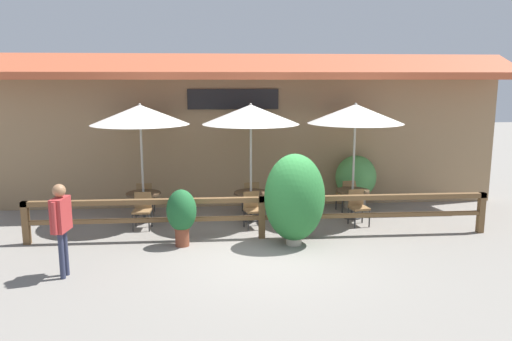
% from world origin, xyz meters
% --- Properties ---
extents(ground_plane, '(60.00, 60.00, 0.00)m').
position_xyz_m(ground_plane, '(0.00, 0.00, 0.00)').
color(ground_plane, gray).
extents(building_facade, '(14.28, 1.49, 4.23)m').
position_xyz_m(building_facade, '(-0.00, 4.10, 2.17)').
color(building_facade, '#997A56').
rests_on(building_facade, ground).
extents(patio_railing, '(10.40, 0.14, 0.95)m').
position_xyz_m(patio_railing, '(0.00, 1.05, 0.70)').
color(patio_railing, brown).
rests_on(patio_railing, ground).
extents(patio_umbrella_near, '(2.40, 2.40, 2.96)m').
position_xyz_m(patio_umbrella_near, '(-2.83, 2.65, 2.68)').
color(patio_umbrella_near, '#B7B2A8').
rests_on(patio_umbrella_near, ground).
extents(dining_table_near, '(0.85, 0.85, 0.74)m').
position_xyz_m(dining_table_near, '(-2.83, 2.65, 0.58)').
color(dining_table_near, '#4C3826').
rests_on(dining_table_near, ground).
extents(chair_near_streetside, '(0.44, 0.44, 0.87)m').
position_xyz_m(chair_near_streetside, '(-2.78, 2.01, 0.49)').
color(chair_near_streetside, olive).
rests_on(chair_near_streetside, ground).
extents(chair_near_wallside, '(0.43, 0.43, 0.87)m').
position_xyz_m(chair_near_wallside, '(-2.88, 3.28, 0.49)').
color(chair_near_wallside, olive).
rests_on(chair_near_wallside, ground).
extents(patio_umbrella_middle, '(2.40, 2.40, 2.96)m').
position_xyz_m(patio_umbrella_middle, '(-0.14, 2.52, 2.68)').
color(patio_umbrella_middle, '#B7B2A8').
rests_on(patio_umbrella_middle, ground).
extents(dining_table_middle, '(0.85, 0.85, 0.74)m').
position_xyz_m(dining_table_middle, '(-0.14, 2.52, 0.58)').
color(dining_table_middle, '#4C3826').
rests_on(dining_table_middle, ground).
extents(chair_middle_streetside, '(0.51, 0.51, 0.87)m').
position_xyz_m(chair_middle_streetside, '(-0.14, 1.87, 0.49)').
color(chair_middle_streetside, olive).
rests_on(chair_middle_streetside, ground).
extents(chair_middle_wallside, '(0.46, 0.46, 0.87)m').
position_xyz_m(chair_middle_wallside, '(-0.09, 3.18, 0.49)').
color(chair_middle_wallside, olive).
rests_on(chair_middle_wallside, ground).
extents(patio_umbrella_far, '(2.40, 2.40, 2.96)m').
position_xyz_m(patio_umbrella_far, '(2.48, 2.53, 2.68)').
color(patio_umbrella_far, '#B7B2A8').
rests_on(patio_umbrella_far, ground).
extents(dining_table_far, '(0.85, 0.85, 0.74)m').
position_xyz_m(dining_table_far, '(2.48, 2.53, 0.58)').
color(dining_table_far, '#4C3826').
rests_on(dining_table_far, ground).
extents(chair_far_streetside, '(0.48, 0.48, 0.87)m').
position_xyz_m(chair_far_streetside, '(2.44, 1.88, 0.49)').
color(chair_far_streetside, olive).
rests_on(chair_far_streetside, ground).
extents(chair_far_wallside, '(0.50, 0.50, 0.87)m').
position_xyz_m(chair_far_wallside, '(2.51, 3.17, 0.49)').
color(chair_far_wallside, olive).
rests_on(chair_far_wallside, ground).
extents(potted_plant_broad_leaf, '(1.30, 1.17, 1.99)m').
position_xyz_m(potted_plant_broad_leaf, '(0.65, 0.55, 1.03)').
color(potted_plant_broad_leaf, '#B7AD99').
rests_on(potted_plant_broad_leaf, ground).
extents(potted_plant_entrance_palm, '(0.64, 0.57, 1.24)m').
position_xyz_m(potted_plant_entrance_palm, '(-1.76, 0.66, 0.72)').
color(potted_plant_entrance_palm, brown).
rests_on(potted_plant_entrance_palm, ground).
extents(potted_plant_small_flowering, '(1.13, 1.01, 1.47)m').
position_xyz_m(potted_plant_small_flowering, '(2.85, 3.55, 0.81)').
color(potted_plant_small_flowering, '#B7AD99').
rests_on(potted_plant_small_flowering, ground).
extents(pedestrian, '(0.27, 0.60, 1.72)m').
position_xyz_m(pedestrian, '(-3.78, -0.90, 1.11)').
color(pedestrian, '#2D334C').
rests_on(pedestrian, ground).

